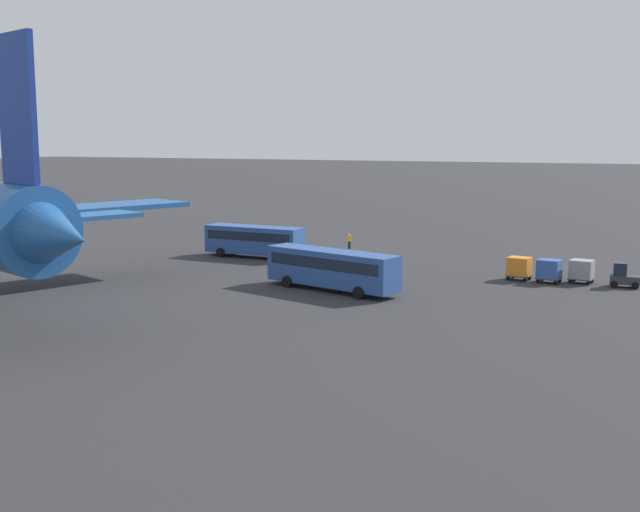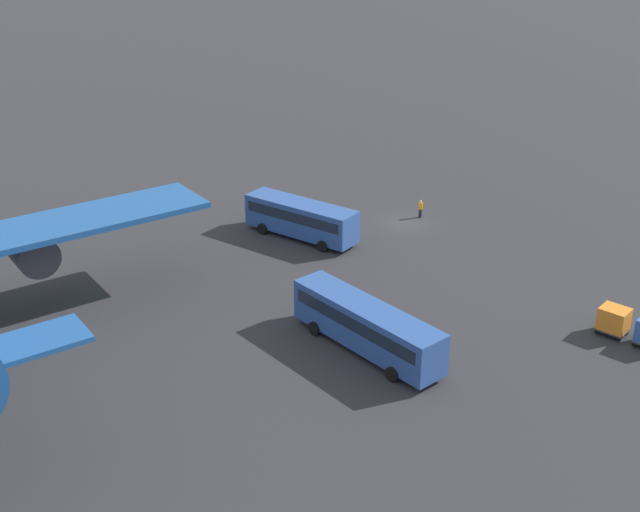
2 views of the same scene
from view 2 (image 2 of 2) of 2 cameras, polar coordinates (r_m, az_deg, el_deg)
ground_plane at (r=75.61m, az=6.06°, el=2.38°), size 600.00×600.00×0.00m
shuttle_bus_near at (r=71.22m, az=-1.36°, el=2.80°), size 10.93×3.60×3.32m
shuttle_bus_far at (r=53.84m, az=3.33°, el=-4.84°), size 12.52×6.13×3.37m
worker_person at (r=76.70m, az=7.15°, el=3.35°), size 0.38×0.38×1.74m
cargo_cart_orange at (r=59.59m, az=20.16°, el=-4.26°), size 2.24×1.98×2.06m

